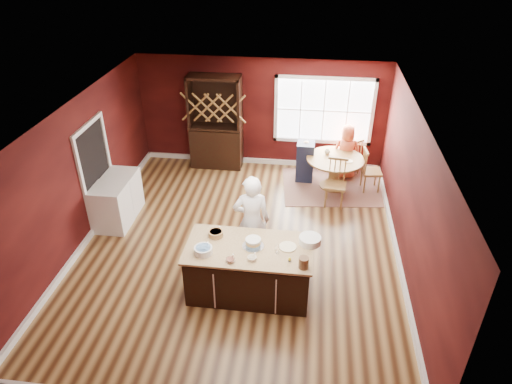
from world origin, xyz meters
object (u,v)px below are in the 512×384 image
layer_cake (253,243)px  high_chair (305,161)px  toddler (303,147)px  dryer (123,192)px  chair_south (335,183)px  baker (252,221)px  hutch (216,123)px  chair_north (351,156)px  washer (111,208)px  chair_east (372,170)px  dining_table (335,167)px  kitchen_island (249,270)px  seated_woman (346,152)px

layer_cake → high_chair: 4.02m
toddler → dryer: toddler is taller
chair_south → toddler: 1.38m
baker → hutch: 3.91m
chair_north → toddler: chair_north is taller
baker → washer: baker is taller
chair_east → chair_south: size_ratio=0.97×
dining_table → hutch: bearing=165.8°
high_chair → hutch: (-2.22, 0.46, 0.66)m
kitchen_island → layer_cake: 0.56m
kitchen_island → dryer: (-3.00, 2.12, 0.02)m
chair_east → high_chair: chair_east is taller
chair_north → seated_woman: size_ratio=0.71×
seated_woman → dryer: 5.19m
hutch → washer: (-1.56, -2.94, -0.69)m
baker → seated_woman: bearing=-125.9°
kitchen_island → chair_south: 3.27m
seated_woman → hutch: hutch is taller
dining_table → chair_north: (0.41, 0.73, -0.06)m
layer_cake → hutch: size_ratio=0.15×
toddler → dryer: (-3.71, -1.92, -0.35)m
chair_south → toddler: bearing=130.6°
baker → dryer: 3.26m
chair_north → dryer: (-4.88, -2.30, -0.02)m
dining_table → washer: washer is taller
high_chair → chair_north: bearing=23.3°
dining_table → baker: baker is taller
chair_east → chair_north: bearing=21.4°
dining_table → chair_east: (0.84, -0.02, -0.01)m
chair_south → dryer: (-4.46, -0.80, -0.08)m
baker → chair_north: 4.15m
washer → chair_south: bearing=17.8°
dryer → toddler: bearing=27.3°
washer → baker: bearing=-13.5°
dining_table → chair_south: (0.00, -0.77, 0.00)m
dining_table → toddler: (-0.75, 0.35, 0.28)m
layer_cake → seated_woman: seated_woman is taller
chair_north → dryer: size_ratio=1.04×
baker → high_chair: (0.84, 3.18, -0.39)m
hutch → toddler: bearing=-10.1°
high_chair → washer: size_ratio=1.07×
chair_north → chair_south: bearing=36.8°
layer_cake → dining_table: bearing=69.0°
chair_south → high_chair: bearing=130.2°
seated_woman → dryer: (-4.73, -2.10, -0.21)m
dining_table → high_chair: bearing=158.4°
chair_south → chair_north: 1.56m
kitchen_island → hutch: 4.71m
layer_cake → chair_north: size_ratio=0.37×
toddler → hutch: bearing=169.9°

